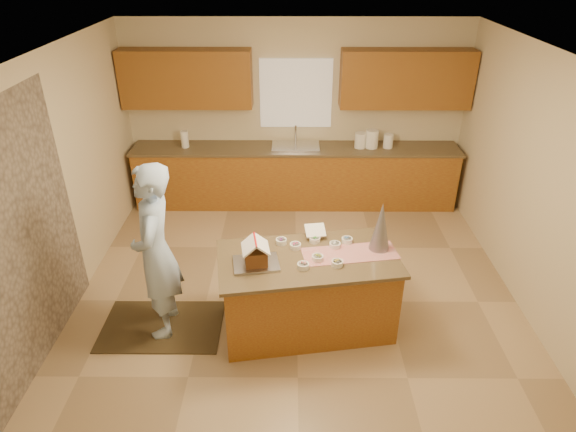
% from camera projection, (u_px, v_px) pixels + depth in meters
% --- Properties ---
extents(floor, '(5.50, 5.50, 0.00)m').
position_uv_depth(floor, '(297.00, 301.00, 5.67)').
color(floor, tan).
rests_on(floor, ground).
extents(ceiling, '(5.50, 5.50, 0.00)m').
position_uv_depth(ceiling, '(299.00, 58.00, 4.36)').
color(ceiling, silver).
rests_on(ceiling, floor).
extents(wall_back, '(5.50, 5.50, 0.00)m').
position_uv_depth(wall_back, '(296.00, 113.00, 7.42)').
color(wall_back, beige).
rests_on(wall_back, floor).
extents(wall_front, '(5.50, 5.50, 0.00)m').
position_uv_depth(wall_front, '(304.00, 429.00, 2.61)').
color(wall_front, beige).
rests_on(wall_front, floor).
extents(wall_left, '(5.50, 5.50, 0.00)m').
position_uv_depth(wall_left, '(51.00, 195.00, 5.03)').
color(wall_left, beige).
rests_on(wall_left, floor).
extents(wall_right, '(5.50, 5.50, 0.00)m').
position_uv_depth(wall_right, '(546.00, 196.00, 5.00)').
color(wall_right, beige).
rests_on(wall_right, floor).
extents(stone_accent, '(0.00, 2.50, 2.50)m').
position_uv_depth(stone_accent, '(17.00, 245.00, 4.38)').
color(stone_accent, gray).
rests_on(stone_accent, wall_left).
extents(window_curtain, '(1.05, 0.03, 1.00)m').
position_uv_depth(window_curtain, '(296.00, 94.00, 7.25)').
color(window_curtain, white).
rests_on(window_curtain, wall_back).
extents(back_counter_base, '(4.80, 0.60, 0.88)m').
position_uv_depth(back_counter_base, '(295.00, 177.00, 7.60)').
color(back_counter_base, olive).
rests_on(back_counter_base, floor).
extents(back_counter_top, '(4.85, 0.63, 0.04)m').
position_uv_depth(back_counter_top, '(296.00, 149.00, 7.38)').
color(back_counter_top, brown).
rests_on(back_counter_top, back_counter_base).
extents(upper_cabinet_left, '(1.85, 0.35, 0.80)m').
position_uv_depth(upper_cabinet_left, '(186.00, 79.00, 7.01)').
color(upper_cabinet_left, brown).
rests_on(upper_cabinet_left, wall_back).
extents(upper_cabinet_right, '(1.85, 0.35, 0.80)m').
position_uv_depth(upper_cabinet_right, '(406.00, 79.00, 6.99)').
color(upper_cabinet_right, brown).
rests_on(upper_cabinet_right, wall_back).
extents(sink, '(0.70, 0.45, 0.12)m').
position_uv_depth(sink, '(296.00, 149.00, 7.38)').
color(sink, silver).
rests_on(sink, back_counter_top).
extents(faucet, '(0.03, 0.03, 0.28)m').
position_uv_depth(faucet, '(296.00, 134.00, 7.46)').
color(faucet, silver).
rests_on(faucet, back_counter_top).
extents(island_base, '(1.81, 1.11, 0.83)m').
position_uv_depth(island_base, '(307.00, 294.00, 5.12)').
color(island_base, olive).
rests_on(island_base, floor).
extents(island_top, '(1.90, 1.19, 0.04)m').
position_uv_depth(island_top, '(308.00, 259.00, 4.91)').
color(island_top, brown).
rests_on(island_top, island_base).
extents(table_runner, '(0.99, 0.48, 0.01)m').
position_uv_depth(table_runner, '(350.00, 253.00, 4.95)').
color(table_runner, '#A20B0F').
rests_on(table_runner, island_top).
extents(baking_tray, '(0.48, 0.38, 0.02)m').
position_uv_depth(baking_tray, '(256.00, 263.00, 4.78)').
color(baking_tray, silver).
rests_on(baking_tray, island_top).
extents(cookbook, '(0.23, 0.19, 0.09)m').
position_uv_depth(cookbook, '(315.00, 230.00, 5.19)').
color(cookbook, white).
rests_on(cookbook, island_top).
extents(tinsel_tree, '(0.24, 0.24, 0.52)m').
position_uv_depth(tinsel_tree, '(381.00, 226.00, 4.91)').
color(tinsel_tree, '#A1A0AB').
rests_on(tinsel_tree, island_top).
extents(rug, '(1.26, 0.82, 0.01)m').
position_uv_depth(rug, '(162.00, 326.00, 5.30)').
color(rug, black).
rests_on(rug, floor).
extents(boy, '(0.50, 0.71, 1.85)m').
position_uv_depth(boy, '(156.00, 253.00, 4.84)').
color(boy, '#ACCAF4').
rests_on(boy, rug).
extents(canister_a, '(0.16, 0.16, 0.23)m').
position_uv_depth(canister_a, '(360.00, 140.00, 7.31)').
color(canister_a, white).
rests_on(canister_a, back_counter_top).
extents(canister_b, '(0.18, 0.18, 0.27)m').
position_uv_depth(canister_b, '(372.00, 139.00, 7.30)').
color(canister_b, white).
rests_on(canister_b, back_counter_top).
extents(canister_c, '(0.14, 0.14, 0.21)m').
position_uv_depth(canister_c, '(388.00, 141.00, 7.31)').
color(canister_c, white).
rests_on(canister_c, back_counter_top).
extents(paper_towel, '(0.11, 0.11, 0.25)m').
position_uv_depth(paper_towel, '(185.00, 139.00, 7.32)').
color(paper_towel, white).
rests_on(paper_towel, back_counter_top).
extents(gingerbread_house, '(0.30, 0.30, 0.27)m').
position_uv_depth(gingerbread_house, '(256.00, 254.00, 4.73)').
color(gingerbread_house, '#5A3717').
rests_on(gingerbread_house, baking_tray).
extents(candy_bowls, '(0.79, 0.59, 0.05)m').
position_uv_depth(candy_bowls, '(316.00, 250.00, 4.97)').
color(candy_bowls, green).
rests_on(candy_bowls, island_top).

